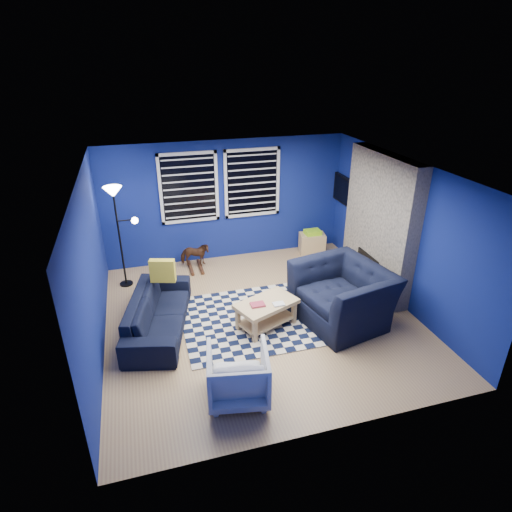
% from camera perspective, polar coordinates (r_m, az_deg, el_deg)
% --- Properties ---
extents(floor, '(5.00, 5.00, 0.00)m').
position_cam_1_polar(floor, '(7.25, 0.63, -8.18)').
color(floor, tan).
rests_on(floor, ground).
extents(ceiling, '(5.00, 5.00, 0.00)m').
position_cam_1_polar(ceiling, '(6.22, 0.74, 11.34)').
color(ceiling, white).
rests_on(ceiling, wall_back).
extents(wall_back, '(5.00, 0.00, 5.00)m').
position_cam_1_polar(wall_back, '(8.90, -4.00, 7.31)').
color(wall_back, navy).
rests_on(wall_back, floor).
extents(wall_left, '(0.00, 5.00, 5.00)m').
position_cam_1_polar(wall_left, '(6.45, -21.11, -1.81)').
color(wall_left, navy).
rests_on(wall_left, floor).
extents(wall_right, '(0.00, 5.00, 5.00)m').
position_cam_1_polar(wall_right, '(7.69, 18.84, 2.95)').
color(wall_right, navy).
rests_on(wall_right, floor).
extents(fireplace, '(0.65, 2.00, 2.50)m').
position_cam_1_polar(fireplace, '(8.02, 16.01, 3.85)').
color(fireplace, gray).
rests_on(fireplace, floor).
extents(window_left, '(1.17, 0.06, 1.42)m').
position_cam_1_polar(window_left, '(8.64, -8.93, 8.93)').
color(window_left, black).
rests_on(window_left, wall_back).
extents(window_right, '(1.17, 0.06, 1.42)m').
position_cam_1_polar(window_right, '(8.89, -0.50, 9.70)').
color(window_right, black).
rests_on(window_right, wall_back).
extents(tv, '(0.07, 1.00, 0.58)m').
position_cam_1_polar(tv, '(9.22, 11.85, 8.45)').
color(tv, black).
rests_on(tv, wall_right).
extents(rug, '(2.51, 2.02, 0.02)m').
position_cam_1_polar(rug, '(7.22, 0.28, -8.29)').
color(rug, black).
rests_on(rug, floor).
extents(sofa, '(2.20, 1.27, 0.60)m').
position_cam_1_polar(sofa, '(7.00, -12.87, -7.36)').
color(sofa, black).
rests_on(sofa, floor).
extents(armchair_big, '(1.69, 1.55, 0.94)m').
position_cam_1_polar(armchair_big, '(7.10, 11.46, -5.10)').
color(armchair_big, black).
rests_on(armchair_big, floor).
extents(armchair_bent, '(0.89, 0.91, 0.71)m').
position_cam_1_polar(armchair_bent, '(5.60, -2.43, -15.49)').
color(armchair_bent, gray).
rests_on(armchair_bent, floor).
extents(rocking_horse, '(0.38, 0.63, 0.50)m').
position_cam_1_polar(rocking_horse, '(8.74, -8.17, 0.16)').
color(rocking_horse, '#4B2E18').
rests_on(rocking_horse, floor).
extents(coffee_table, '(1.10, 0.88, 0.48)m').
position_cam_1_polar(coffee_table, '(6.85, 1.38, -7.08)').
color(coffee_table, tan).
rests_on(coffee_table, rug).
extents(cabinet, '(0.59, 0.45, 0.54)m').
position_cam_1_polar(cabinet, '(9.47, 7.48, 1.74)').
color(cabinet, tan).
rests_on(cabinet, floor).
extents(floor_lamp, '(0.52, 0.32, 1.93)m').
position_cam_1_polar(floor_lamp, '(7.97, -18.14, 6.37)').
color(floor_lamp, black).
rests_on(floor_lamp, floor).
extents(throw_pillow, '(0.43, 0.24, 0.39)m').
position_cam_1_polar(throw_pillow, '(7.16, -12.35, -1.93)').
color(throw_pillow, gold).
rests_on(throw_pillow, sofa).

